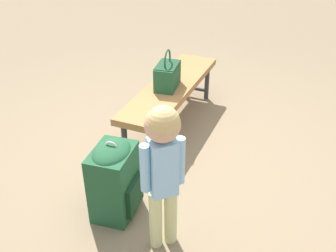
{
  "coord_description": "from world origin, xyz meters",
  "views": [
    {
      "loc": [
        2.68,
        0.26,
        2.03
      ],
      "look_at": [
        0.07,
        -0.01,
        0.45
      ],
      "focal_mm": 41.85,
      "sensor_mm": 36.0,
      "label": 1
    }
  ],
  "objects_px": {
    "backpack_large": "(114,178)",
    "handbag": "(167,75)",
    "park_bench": "(171,90)",
    "child_standing": "(163,158)"
  },
  "relations": [
    {
      "from": "park_bench",
      "to": "handbag",
      "type": "xyz_separation_m",
      "value": [
        0.06,
        -0.03,
        0.18
      ]
    },
    {
      "from": "park_bench",
      "to": "child_standing",
      "type": "xyz_separation_m",
      "value": [
        1.53,
        0.1,
        0.3
      ]
    },
    {
      "from": "park_bench",
      "to": "child_standing",
      "type": "relative_size",
      "value": 1.59
    },
    {
      "from": "park_bench",
      "to": "handbag",
      "type": "distance_m",
      "value": 0.19
    },
    {
      "from": "handbag",
      "to": "park_bench",
      "type": "bearing_deg",
      "value": 153.05
    },
    {
      "from": "backpack_large",
      "to": "handbag",
      "type": "bearing_deg",
      "value": 168.2
    },
    {
      "from": "handbag",
      "to": "child_standing",
      "type": "xyz_separation_m",
      "value": [
        1.47,
        0.13,
        0.12
      ]
    },
    {
      "from": "handbag",
      "to": "backpack_large",
      "type": "xyz_separation_m",
      "value": [
        1.2,
        -0.25,
        -0.27
      ]
    },
    {
      "from": "backpack_large",
      "to": "park_bench",
      "type": "bearing_deg",
      "value": 167.43
    },
    {
      "from": "backpack_large",
      "to": "child_standing",
      "type": "bearing_deg",
      "value": 54.73
    }
  ]
}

